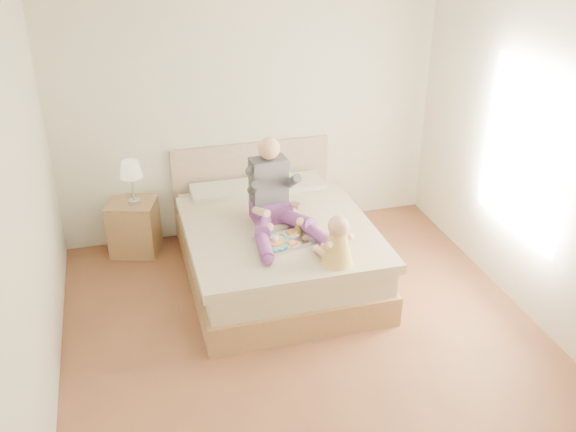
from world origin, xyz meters
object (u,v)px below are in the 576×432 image
object	(u,v)px
nightstand	(134,227)
baby	(337,244)
adult	(275,201)
tray	(284,239)
bed	(274,244)

from	to	relation	value
nightstand	baby	distance (m)	2.39
adult	baby	distance (m)	0.86
nightstand	baby	xyz separation A→B (m)	(1.59, -1.72, 0.51)
adult	tray	size ratio (longest dim) A/B	1.89
nightstand	adult	distance (m)	1.67
adult	baby	bearing A→B (deg)	-72.60
tray	baby	world-z (taller)	baby
nightstand	tray	distance (m)	1.82
adult	nightstand	bearing A→B (deg)	138.90
baby	nightstand	bearing A→B (deg)	111.23
bed	adult	distance (m)	0.55
nightstand	tray	bearing A→B (deg)	-28.49
bed	baby	world-z (taller)	baby
tray	baby	xyz separation A→B (m)	(0.33, -0.45, 0.15)
bed	tray	xyz separation A→B (m)	(-0.03, -0.47, 0.32)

